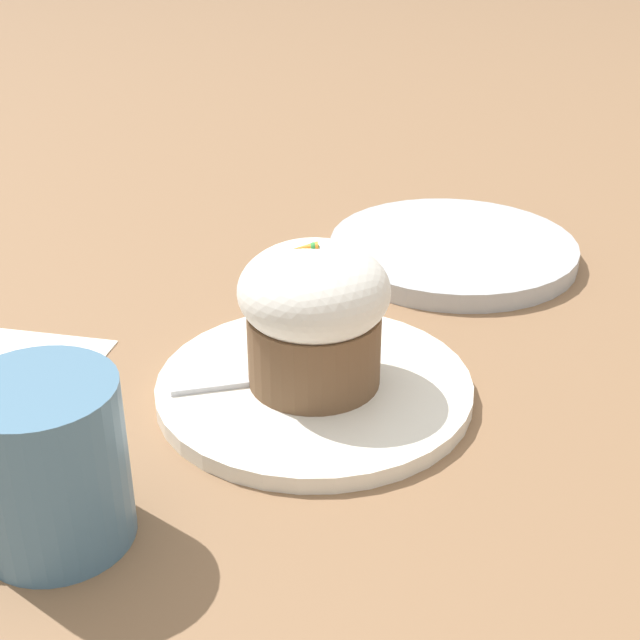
# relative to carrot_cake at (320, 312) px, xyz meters

# --- Properties ---
(ground_plane) EXTENTS (4.00, 4.00, 0.00)m
(ground_plane) POSITION_rel_carrot_cake_xyz_m (0.00, 0.00, -0.06)
(ground_plane) COLOR #846042
(dessert_plate) EXTENTS (0.22, 0.22, 0.01)m
(dessert_plate) POSITION_rel_carrot_cake_xyz_m (0.00, 0.00, -0.06)
(dessert_plate) COLOR white
(dessert_plate) RESTS_ON ground_plane
(carrot_cake) EXTENTS (0.10, 0.10, 0.10)m
(carrot_cake) POSITION_rel_carrot_cake_xyz_m (0.00, 0.00, 0.00)
(carrot_cake) COLOR brown
(carrot_cake) RESTS_ON dessert_plate
(spoon) EXTENTS (0.12, 0.04, 0.01)m
(spoon) POSITION_rel_carrot_cake_xyz_m (0.02, -0.00, -0.05)
(spoon) COLOR silver
(spoon) RESTS_ON dessert_plate
(coffee_cup) EXTENTS (0.12, 0.09, 0.10)m
(coffee_cup) POSITION_rel_carrot_cake_xyz_m (0.16, 0.13, -0.02)
(coffee_cup) COLOR teal
(coffee_cup) RESTS_ON ground_plane
(side_plate) EXTENTS (0.23, 0.23, 0.02)m
(side_plate) POSITION_rel_carrot_cake_xyz_m (-0.15, -0.22, -0.06)
(side_plate) COLOR #B2B7BC
(side_plate) RESTS_ON ground_plane
(paper_napkin) EXTENTS (0.16, 0.15, 0.00)m
(paper_napkin) POSITION_rel_carrot_cake_xyz_m (0.23, -0.06, -0.06)
(paper_napkin) COLOR white
(paper_napkin) RESTS_ON ground_plane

